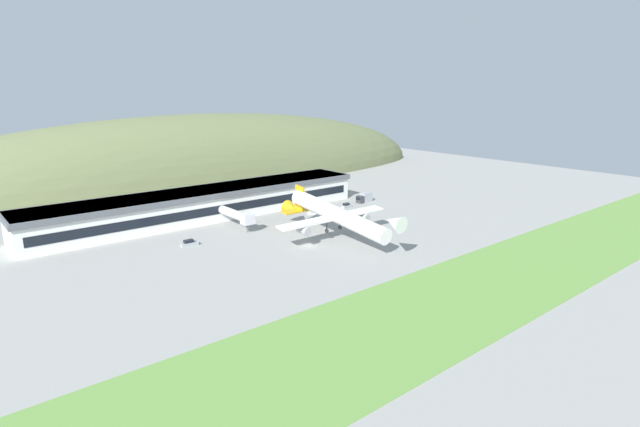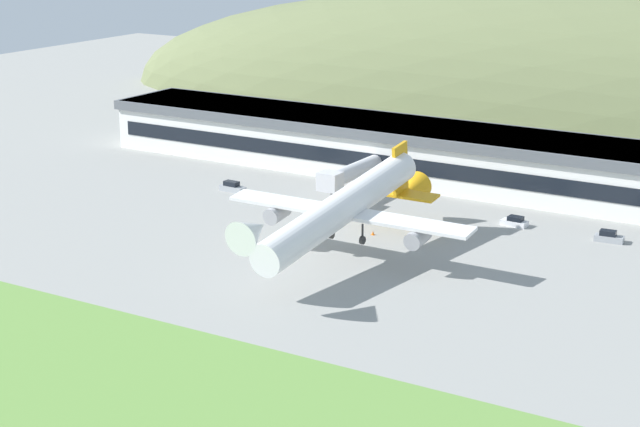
% 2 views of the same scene
% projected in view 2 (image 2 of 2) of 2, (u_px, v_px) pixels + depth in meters
% --- Properties ---
extents(ground_plane, '(360.11, 360.11, 0.00)m').
position_uv_depth(ground_plane, '(289.00, 248.00, 145.22)').
color(ground_plane, gray).
extents(grass_strip_foreground, '(324.10, 28.93, 0.08)m').
position_uv_depth(grass_strip_foreground, '(54.00, 363.00, 108.89)').
color(grass_strip_foreground, '#669342').
rests_on(grass_strip_foreground, ground_plane).
extents(hill_backdrop, '(261.26, 57.90, 58.15)m').
position_uv_depth(hill_backdrop, '(638.00, 130.00, 220.23)').
color(hill_backdrop, '#667047').
rests_on(hill_backdrop, ground_plane).
extents(terminal_building, '(108.50, 17.30, 9.14)m').
position_uv_depth(terminal_building, '(389.00, 145.00, 183.16)').
color(terminal_building, white).
rests_on(terminal_building, ground_plane).
extents(jetway_0, '(3.38, 16.16, 5.43)m').
position_uv_depth(jetway_0, '(349.00, 174.00, 168.68)').
color(jetway_0, silver).
rests_on(jetway_0, ground_plane).
extents(cargo_airplane, '(35.26, 45.86, 10.44)m').
position_uv_depth(cargo_airplane, '(344.00, 209.00, 138.64)').
color(cargo_airplane, white).
extents(service_car_0, '(4.09, 1.97, 1.63)m').
position_uv_depth(service_car_0, '(609.00, 237.00, 147.79)').
color(service_car_0, '#999EA3').
rests_on(service_car_0, ground_plane).
extents(service_car_1, '(4.55, 1.85, 1.69)m').
position_uv_depth(service_car_1, '(232.00, 187.00, 173.44)').
color(service_car_1, '#999EA3').
rests_on(service_car_1, ground_plane).
extents(service_car_2, '(3.89, 2.00, 1.45)m').
position_uv_depth(service_car_2, '(515.00, 222.00, 155.08)').
color(service_car_2, silver).
rests_on(service_car_2, ground_plane).
extents(traffic_cone_0, '(0.52, 0.52, 0.58)m').
position_uv_depth(traffic_cone_0, '(373.00, 233.00, 150.96)').
color(traffic_cone_0, orange).
rests_on(traffic_cone_0, ground_plane).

